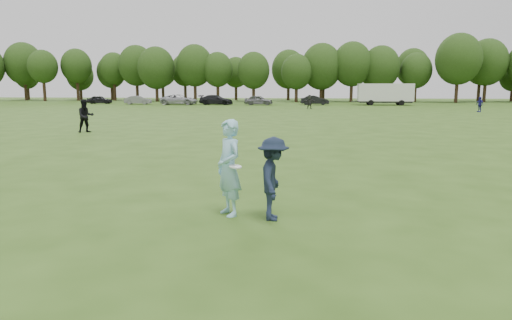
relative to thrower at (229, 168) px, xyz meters
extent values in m
plane|color=#2F4C15|center=(1.17, 0.05, -1.06)|extent=(200.00, 200.00, 0.00)
imported|color=#96D2E8|center=(0.00, 0.00, 0.00)|extent=(0.87, 0.92, 2.12)
imported|color=#182235|center=(0.99, -0.24, -0.17)|extent=(0.68, 1.16, 1.78)
imported|color=black|center=(-11.85, 16.95, -0.04)|extent=(1.25, 1.22, 2.03)
imported|color=navy|center=(20.47, 43.28, -0.22)|extent=(0.77, 1.07, 1.68)
imported|color=#282828|center=(1.86, 48.17, -0.18)|extent=(1.68, 0.70, 1.76)
imported|color=black|center=(-31.80, 61.20, -0.40)|extent=(4.04, 1.99, 1.32)
imported|color=slate|center=(-24.63, 59.23, -0.39)|extent=(4.19, 1.90, 1.33)
imported|color=#ADADB2|center=(-17.92, 58.73, -0.28)|extent=(5.67, 2.69, 1.56)
imported|color=black|center=(-12.29, 59.35, -0.31)|extent=(5.31, 2.55, 1.49)
imported|color=slate|center=(-5.73, 59.11, -0.33)|extent=(4.35, 1.95, 1.45)
imported|color=black|center=(2.68, 60.46, -0.36)|extent=(4.28, 1.52, 1.41)
cylinder|color=white|center=(0.18, -0.25, 0.08)|extent=(0.32, 0.32, 0.07)
cube|color=white|center=(13.12, 60.92, 0.84)|extent=(8.00, 2.50, 2.60)
cube|color=black|center=(13.12, 60.92, -0.56)|extent=(7.60, 2.30, 0.25)
cylinder|color=black|center=(10.92, 59.67, -0.66)|extent=(0.80, 0.25, 0.80)
cylinder|color=black|center=(10.92, 62.17, -0.66)|extent=(0.80, 0.25, 0.80)
cylinder|color=black|center=(15.32, 59.67, -0.66)|extent=(0.80, 0.25, 0.80)
cylinder|color=black|center=(15.32, 62.17, -0.66)|extent=(0.80, 0.25, 0.80)
cube|color=#333333|center=(8.72, 60.92, -0.51)|extent=(1.20, 0.15, 0.12)
cylinder|color=#332114|center=(-54.34, 76.43, 1.01)|extent=(0.56, 0.56, 4.13)
ellipsoid|color=#203612|center=(-54.34, 76.43, 6.15)|extent=(7.25, 7.25, 8.34)
cylinder|color=#332114|center=(-48.18, 72.82, 1.03)|extent=(0.56, 0.56, 4.18)
ellipsoid|color=#203612|center=(-48.18, 72.82, 5.43)|extent=(5.42, 5.42, 6.23)
cylinder|color=#332114|center=(-43.31, 76.28, 1.07)|extent=(0.56, 0.56, 4.26)
ellipsoid|color=#203612|center=(-43.31, 76.28, 5.66)|extent=(5.79, 5.79, 6.66)
cylinder|color=#332114|center=(-36.42, 77.85, 0.90)|extent=(0.56, 0.56, 3.91)
ellipsoid|color=#203612|center=(-36.42, 77.85, 5.18)|extent=(5.47, 5.47, 6.29)
cylinder|color=#332114|center=(-31.12, 76.09, 0.86)|extent=(0.56, 0.56, 3.83)
ellipsoid|color=#203612|center=(-31.12, 76.09, 5.64)|extent=(6.75, 6.75, 7.76)
cylinder|color=#332114|center=(-26.22, 73.12, 0.57)|extent=(0.56, 0.56, 3.25)
ellipsoid|color=#203612|center=(-26.22, 73.12, 5.07)|extent=(6.76, 6.76, 7.78)
cylinder|color=#332114|center=(-19.06, 73.53, 0.80)|extent=(0.56, 0.56, 3.71)
ellipsoid|color=#203612|center=(-19.06, 73.53, 5.49)|extent=(6.68, 6.68, 7.68)
cylinder|color=#332114|center=(-14.74, 73.15, 0.67)|extent=(0.56, 0.56, 3.46)
ellipsoid|color=#203612|center=(-14.74, 73.15, 4.73)|extent=(5.49, 5.49, 6.31)
cylinder|color=#332114|center=(-8.15, 73.01, 0.51)|extent=(0.56, 0.56, 3.14)
ellipsoid|color=#203612|center=(-8.15, 73.01, 4.54)|extent=(5.78, 5.78, 6.64)
cylinder|color=#332114|center=(-0.44, 72.75, 0.45)|extent=(0.56, 0.56, 3.01)
ellipsoid|color=#203612|center=(-0.44, 72.75, 4.28)|extent=(5.46, 5.46, 6.28)
cylinder|color=#332114|center=(3.99, 75.13, 0.55)|extent=(0.56, 0.56, 3.23)
ellipsoid|color=#203612|center=(3.99, 75.13, 5.26)|extent=(7.29, 7.29, 8.38)
cylinder|color=#332114|center=(9.41, 75.03, 0.83)|extent=(0.56, 0.56, 3.77)
ellipsoid|color=#203612|center=(9.41, 75.03, 5.66)|extent=(6.95, 6.95, 8.00)
cylinder|color=#332114|center=(14.54, 75.61, 0.60)|extent=(0.56, 0.56, 3.33)
ellipsoid|color=#203612|center=(14.54, 75.61, 5.12)|extent=(6.71, 6.71, 7.71)
cylinder|color=#332114|center=(20.75, 75.86, 0.55)|extent=(0.56, 0.56, 3.22)
ellipsoid|color=#203612|center=(20.75, 75.86, 4.51)|extent=(5.54, 5.54, 6.37)
cylinder|color=#332114|center=(27.00, 72.92, 1.02)|extent=(0.56, 0.56, 4.15)
ellipsoid|color=#203612|center=(27.00, 72.92, 6.32)|extent=(7.59, 7.59, 8.73)
cylinder|color=#332114|center=(32.89, 76.44, 0.91)|extent=(0.56, 0.56, 3.95)
ellipsoid|color=#203612|center=(32.89, 76.44, 5.93)|extent=(7.16, 7.16, 8.24)
cylinder|color=#332114|center=(-57.09, 81.46, 0.43)|extent=(0.56, 0.56, 2.97)
ellipsoid|color=#203612|center=(-57.09, 81.46, 3.98)|extent=(4.85, 4.85, 5.58)
cylinder|color=#332114|center=(-45.94, 82.58, 0.31)|extent=(0.56, 0.56, 2.73)
ellipsoid|color=#203612|center=(-45.94, 82.58, 3.99)|extent=(5.45, 5.45, 6.27)
cylinder|color=#332114|center=(-38.39, 80.99, 0.57)|extent=(0.56, 0.56, 3.25)
ellipsoid|color=#203612|center=(-38.39, 80.99, 4.61)|extent=(5.68, 5.68, 6.53)
cylinder|color=#332114|center=(-28.55, 83.98, 0.75)|extent=(0.56, 0.56, 3.62)
ellipsoid|color=#203612|center=(-28.55, 83.98, 5.03)|extent=(5.80, 5.80, 6.67)
cylinder|color=#332114|center=(-23.07, 81.44, 0.75)|extent=(0.56, 0.56, 3.61)
ellipsoid|color=#203612|center=(-23.07, 81.44, 4.92)|extent=(5.58, 5.58, 6.42)
cylinder|color=#332114|center=(-12.77, 81.98, 0.59)|extent=(0.56, 0.56, 3.29)
ellipsoid|color=#203612|center=(-12.77, 81.98, 4.49)|extent=(5.30, 5.30, 6.09)
cylinder|color=#332114|center=(-2.33, 83.45, 0.58)|extent=(0.56, 0.56, 3.28)
ellipsoid|color=#203612|center=(-2.33, 83.45, 5.10)|extent=(6.78, 6.78, 7.79)
cylinder|color=#332114|center=(4.62, 81.90, 0.50)|extent=(0.56, 0.56, 3.11)
ellipsoid|color=#203612|center=(4.62, 81.90, 4.32)|extent=(5.34, 5.34, 6.14)
cylinder|color=#332114|center=(14.05, 83.32, 0.69)|extent=(0.56, 0.56, 3.50)
ellipsoid|color=#203612|center=(14.05, 83.32, 4.49)|extent=(4.82, 4.82, 5.54)
cylinder|color=#332114|center=(21.83, 83.91, 0.84)|extent=(0.56, 0.56, 3.80)
ellipsoid|color=#203612|center=(21.83, 83.91, 5.43)|extent=(6.34, 6.34, 7.29)
cylinder|color=#332114|center=(33.89, 82.16, 0.86)|extent=(0.56, 0.56, 3.84)
ellipsoid|color=#203612|center=(33.89, 82.16, 4.95)|extent=(5.09, 5.09, 5.86)
cylinder|color=#332114|center=(39.42, 81.00, 0.23)|extent=(0.56, 0.56, 2.58)
camera|label=1|loc=(1.69, -9.65, 1.76)|focal=32.00mm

